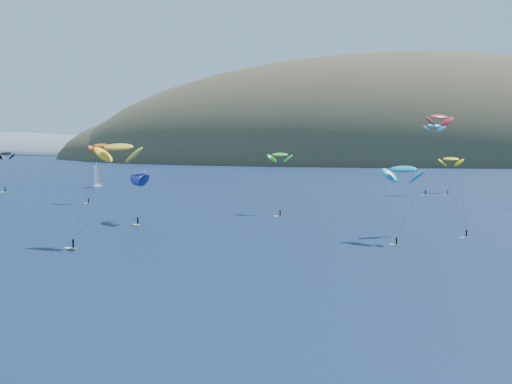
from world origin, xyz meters
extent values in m
plane|color=black|center=(0.00, 0.00, 0.00)|extent=(2800.00, 2800.00, 0.00)
ellipsoid|color=#3D3526|center=(20.00, 560.00, -12.60)|extent=(600.00, 300.00, 210.00)
ellipsoid|color=#3D3526|center=(-140.00, 590.00, -7.20)|extent=(340.00, 240.00, 120.00)
ellipsoid|color=slate|center=(-480.00, 760.00, -3.60)|extent=(400.00, 240.00, 60.00)
ellipsoid|color=slate|center=(-340.00, 720.00, -2.64)|extent=(240.00, 180.00, 44.00)
cube|color=white|center=(-104.91, 204.78, 0.34)|extent=(4.45, 7.52, 0.88)
cylinder|color=white|center=(-104.91, 205.27, 5.45)|extent=(0.14, 0.14, 10.23)
cube|color=gold|center=(-77.50, 137.27, 0.04)|extent=(1.40, 0.48, 0.08)
cylinder|color=black|center=(-77.50, 137.27, 0.90)|extent=(0.32, 0.32, 1.48)
sphere|color=#8C6047|center=(-77.50, 137.27, 1.76)|extent=(0.25, 0.25, 0.25)
ellipsoid|color=#FD5709|center=(-75.00, 141.72, 18.03)|extent=(8.44, 4.30, 4.59)
cube|color=gold|center=(-42.28, 53.18, 0.04)|extent=(1.50, 0.61, 0.08)
cylinder|color=black|center=(-42.28, 53.18, 0.96)|extent=(0.34, 0.34, 1.56)
sphere|color=#8C6047|center=(-42.28, 53.18, 1.86)|extent=(0.26, 0.26, 0.26)
ellipsoid|color=yellow|center=(-35.90, 60.13, 18.85)|extent=(10.17, 5.72, 5.39)
cube|color=gold|center=(-13.11, 113.66, 0.04)|extent=(1.43, 0.56, 0.08)
cylinder|color=black|center=(-13.11, 113.66, 0.91)|extent=(0.33, 0.33, 1.49)
sphere|color=#8C6047|center=(-13.11, 113.66, 1.77)|extent=(0.25, 0.25, 0.25)
ellipsoid|color=#32DC25|center=(-14.60, 122.16, 15.95)|extent=(7.08, 3.89, 3.78)
cube|color=gold|center=(26.73, 191.34, 0.04)|extent=(1.54, 1.06, 0.08)
cylinder|color=black|center=(26.73, 191.34, 0.98)|extent=(0.35, 0.35, 1.60)
sphere|color=#8C6047|center=(26.73, 191.34, 1.91)|extent=(0.27, 0.27, 0.27)
ellipsoid|color=#1E95D2|center=(29.59, 196.62, 24.85)|extent=(8.99, 7.04, 4.55)
cube|color=gold|center=(16.89, 69.35, 0.03)|extent=(1.27, 0.89, 0.07)
cylinder|color=black|center=(16.89, 69.35, 0.82)|extent=(0.29, 0.29, 1.33)
sphere|color=#8C6047|center=(16.89, 69.35, 1.59)|extent=(0.22, 0.22, 0.22)
ellipsoid|color=#0C8DB4|center=(17.96, 75.47, 14.43)|extent=(9.64, 7.61, 4.88)
cube|color=gold|center=(31.07, 83.06, 0.04)|extent=(1.27, 1.06, 0.07)
cylinder|color=black|center=(31.07, 83.06, 0.85)|extent=(0.30, 0.30, 1.38)
sphere|color=#8C6047|center=(31.07, 83.06, 1.65)|extent=(0.23, 0.23, 0.23)
ellipsoid|color=red|center=(25.48, 90.33, 25.16)|extent=(7.28, 6.46, 3.75)
cube|color=gold|center=(-42.83, 88.31, 0.04)|extent=(1.31, 1.58, 0.09)
cylinder|color=black|center=(-42.83, 88.31, 1.05)|extent=(0.38, 0.38, 1.72)
sphere|color=#8C6047|center=(-42.83, 88.31, 2.05)|extent=(0.29, 0.29, 0.29)
ellipsoid|color=navy|center=(-44.76, 95.20, 11.95)|extent=(9.86, 11.17, 5.75)
cube|color=gold|center=(34.78, 195.72, 0.03)|extent=(1.28, 0.55, 0.07)
cylinder|color=black|center=(34.78, 195.72, 0.81)|extent=(0.29, 0.29, 1.32)
sphere|color=#8C6047|center=(34.78, 195.72, 1.57)|extent=(0.22, 0.22, 0.22)
ellipsoid|color=yellow|center=(36.39, 206.37, 12.51)|extent=(9.59, 5.61, 5.04)
cube|color=gold|center=(-127.41, 173.37, 0.04)|extent=(1.66, 0.70, 0.09)
cylinder|color=black|center=(-127.41, 173.37, 1.05)|extent=(0.38, 0.38, 1.72)
sphere|color=#8C6047|center=(-127.41, 173.37, 2.05)|extent=(0.29, 0.29, 0.29)
ellipsoid|color=black|center=(-129.21, 177.61, 14.52)|extent=(8.38, 4.80, 4.42)
camera|label=1|loc=(16.87, -69.17, 20.86)|focal=50.00mm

